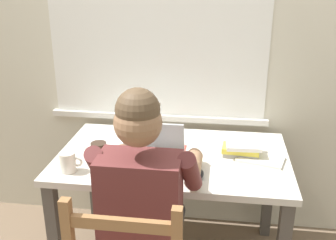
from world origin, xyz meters
TOP-DOWN VIEW (x-y plane):
  - back_wall at (-0.00, 0.46)m, footprint 6.00×0.08m
  - desk at (0.00, 0.00)m, footprint 1.25×0.76m
  - seated_person at (-0.07, -0.46)m, footprint 0.50×0.60m
  - laptop at (-0.10, -0.16)m, footprint 0.33×0.32m
  - computer_mouse at (0.15, -0.23)m, footprint 0.06×0.10m
  - coffee_mug_white at (-0.49, -0.26)m, footprint 0.12×0.08m
  - coffee_mug_dark at (-0.38, -0.10)m, footprint 0.12×0.08m
  - book_stack_main at (0.37, 0.04)m, footprint 0.21×0.16m
  - paper_pile_near_laptop at (-0.40, 0.07)m, footprint 0.23×0.18m
  - paper_pile_back_corner at (0.47, -0.01)m, footprint 0.27×0.21m
  - landscape_photo_print at (-0.00, 0.09)m, footprint 0.13×0.09m

SIDE VIEW (x-z plane):
  - desk at x=0.00m, z-range 0.25..0.96m
  - seated_person at x=-0.07m, z-range 0.06..1.30m
  - landscape_photo_print at x=0.00m, z-range 0.70..0.70m
  - paper_pile_near_laptop at x=-0.40m, z-range 0.70..0.71m
  - paper_pile_back_corner at x=0.47m, z-range 0.70..0.72m
  - computer_mouse at x=0.15m, z-range 0.70..0.74m
  - book_stack_main at x=0.37m, z-range 0.70..0.78m
  - coffee_mug_dark at x=-0.38m, z-range 0.70..0.79m
  - coffee_mug_white at x=-0.49m, z-range 0.70..0.80m
  - laptop at x=-0.10m, z-range 0.64..0.86m
  - back_wall at x=0.00m, z-range 0.00..2.60m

